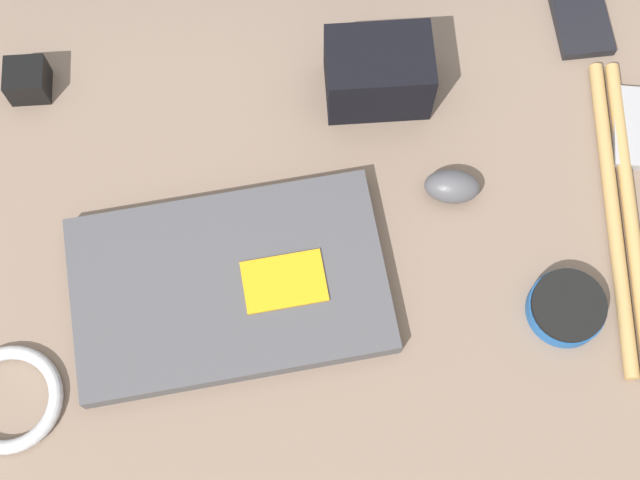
{
  "coord_description": "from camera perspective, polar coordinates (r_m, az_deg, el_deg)",
  "views": [
    {
      "loc": [
        -0.02,
        -0.33,
        1.11
      ],
      "look_at": [
        0.0,
        0.0,
        0.17
      ],
      "focal_mm": 50.0,
      "sensor_mm": 36.0,
      "label": 1
    }
  ],
  "objects": [
    {
      "name": "phone_black",
      "position": [
        1.19,
        16.32,
        13.48
      ],
      "size": [
        0.07,
        0.11,
        0.01
      ],
      "rotation": [
        0.0,
        0.0,
        0.05
      ],
      "color": "black",
      "rests_on": "couch_seat"
    },
    {
      "name": "couch_seat",
      "position": [
        1.09,
        0.0,
        -1.61
      ],
      "size": [
        0.95,
        0.76,
        0.15
      ],
      "color": "#7A6656",
      "rests_on": "ground_plane"
    },
    {
      "name": "computer_mouse",
      "position": [
        1.03,
        8.45,
        3.41
      ],
      "size": [
        0.07,
        0.05,
        0.04
      ],
      "rotation": [
        0.0,
        0.0,
        -0.15
      ],
      "color": "#4C4C51",
      "rests_on": "couch_seat"
    },
    {
      "name": "charger_brick",
      "position": [
        1.14,
        -18.21,
        9.69
      ],
      "size": [
        0.05,
        0.05,
        0.04
      ],
      "color": "black",
      "rests_on": "couch_seat"
    },
    {
      "name": "camera_pouch",
      "position": [
        1.06,
        3.75,
        10.62
      ],
      "size": [
        0.12,
        0.09,
        0.09
      ],
      "color": "black",
      "rests_on": "couch_seat"
    },
    {
      "name": "speaker_puck",
      "position": [
        1.02,
        15.51,
        -4.19
      ],
      "size": [
        0.09,
        0.09,
        0.03
      ],
      "color": "#1E569E",
      "rests_on": "couch_seat"
    },
    {
      "name": "drumstick_pair",
      "position": [
        1.08,
        18.73,
        1.65
      ],
      "size": [
        0.06,
        0.38,
        0.02
      ],
      "rotation": [
        0.0,
        0.0,
        -0.07
      ],
      "color": "tan",
      "rests_on": "couch_seat"
    },
    {
      "name": "laptop",
      "position": [
        0.99,
        -5.79,
        -2.91
      ],
      "size": [
        0.37,
        0.25,
        0.03
      ],
      "rotation": [
        0.0,
        0.0,
        0.11
      ],
      "color": "#47474C",
      "rests_on": "couch_seat"
    },
    {
      "name": "ground_plane",
      "position": [
        1.16,
        0.0,
        -2.71
      ],
      "size": [
        8.0,
        8.0,
        0.0
      ],
      "primitive_type": "plane",
      "color": "#7A6651"
    },
    {
      "name": "cable_coil",
      "position": [
        1.02,
        -19.3,
        -9.59
      ],
      "size": [
        0.12,
        0.12,
        0.02
      ],
      "color": "#B2B2B7",
      "rests_on": "couch_seat"
    },
    {
      "name": "phone_silver",
      "position": [
        1.13,
        19.51,
        6.77
      ],
      "size": [
        0.07,
        0.11,
        0.01
      ],
      "rotation": [
        0.0,
        0.0,
        -0.15
      ],
      "color": "#99999E",
      "rests_on": "couch_seat"
    }
  ]
}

